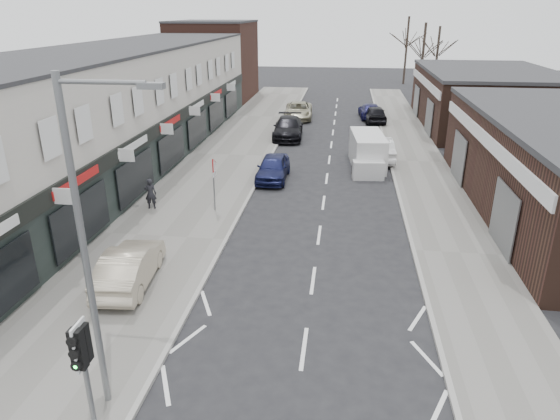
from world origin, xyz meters
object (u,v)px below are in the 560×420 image
(white_van, at_px, (367,152))
(parked_car_right_b, at_px, (375,114))
(traffic_light, at_px, (82,356))
(parked_car_right_c, at_px, (370,111))
(sedan_on_pavement, at_px, (130,266))
(parked_car_left_b, at_px, (288,128))
(warning_sign, at_px, (214,169))
(parked_car_left_a, at_px, (273,168))
(parked_car_right_a, at_px, (378,148))
(parked_car_left_c, at_px, (298,111))
(street_lamp, at_px, (89,237))
(pedestrian, at_px, (151,194))

(white_van, xyz_separation_m, parked_car_right_b, (1.11, 13.72, -0.23))
(traffic_light, relative_size, parked_car_right_c, 0.68)
(sedan_on_pavement, height_order, parked_car_left_b, parked_car_left_b)
(warning_sign, relative_size, parked_car_right_c, 0.59)
(parked_car_left_a, bearing_deg, parked_car_left_b, 91.75)
(traffic_light, xyz_separation_m, parked_car_left_b, (1.00, 29.74, -1.63))
(white_van, bearing_deg, parked_car_right_b, 80.01)
(white_van, bearing_deg, parked_car_right_c, 81.78)
(white_van, xyz_separation_m, parked_car_right_a, (0.73, 1.71, -0.20))
(parked_car_right_b, distance_m, parked_car_right_c, 1.93)
(sedan_on_pavement, relative_size, parked_car_right_a, 0.90)
(parked_car_right_a, bearing_deg, sedan_on_pavement, 55.88)
(traffic_light, height_order, parked_car_left_c, traffic_light)
(street_lamp, height_order, parked_car_right_b, street_lamp)
(white_van, height_order, parked_car_left_c, white_van)
(parked_car_left_c, bearing_deg, parked_car_left_b, -93.82)
(pedestrian, distance_m, parked_car_right_b, 25.47)
(parked_car_left_b, bearing_deg, pedestrian, -110.42)
(pedestrian, xyz_separation_m, parked_car_right_b, (11.84, 22.55, -0.15))
(pedestrian, height_order, parked_car_left_a, pedestrian)
(sedan_on_pavement, relative_size, parked_car_left_b, 0.79)
(street_lamp, distance_m, white_van, 22.83)
(street_lamp, xyz_separation_m, parked_car_right_a, (7.64, 23.16, -3.84))
(parked_car_left_a, relative_size, parked_car_right_a, 0.89)
(sedan_on_pavement, relative_size, pedestrian, 2.76)
(pedestrian, relative_size, parked_car_left_c, 0.29)
(parked_car_left_c, relative_size, parked_car_right_b, 1.21)
(traffic_light, relative_size, warning_sign, 1.15)
(warning_sign, xyz_separation_m, parked_car_left_a, (2.05, 5.45, -1.48))
(pedestrian, bearing_deg, parked_car_left_c, -112.26)
(street_lamp, distance_m, parked_car_right_c, 38.06)
(parked_car_left_c, bearing_deg, traffic_light, -94.77)
(parked_car_right_a, bearing_deg, parked_car_right_c, -95.95)
(warning_sign, distance_m, parked_car_left_c, 23.27)
(warning_sign, distance_m, parked_car_left_b, 15.89)
(parked_car_left_b, bearing_deg, street_lamp, -95.41)
(pedestrian, bearing_deg, parked_car_right_c, -125.29)
(sedan_on_pavement, height_order, pedestrian, pedestrian)
(parked_car_right_b, relative_size, parked_car_right_c, 0.95)
(parked_car_right_b, bearing_deg, parked_car_right_c, -84.57)
(sedan_on_pavement, distance_m, parked_car_left_b, 23.18)
(street_lamp, relative_size, sedan_on_pavement, 1.89)
(parked_car_left_a, relative_size, parked_car_right_b, 0.97)
(pedestrian, bearing_deg, sedan_on_pavement, 95.24)
(parked_car_left_c, bearing_deg, parked_car_left_a, -92.45)
(street_lamp, distance_m, pedestrian, 13.70)
(street_lamp, bearing_deg, parked_car_left_a, 85.57)
(parked_car_right_a, distance_m, parked_car_right_b, 12.01)
(parked_car_right_a, relative_size, parked_car_right_b, 1.08)
(street_lamp, xyz_separation_m, warning_sign, (-0.63, 12.80, -2.42))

